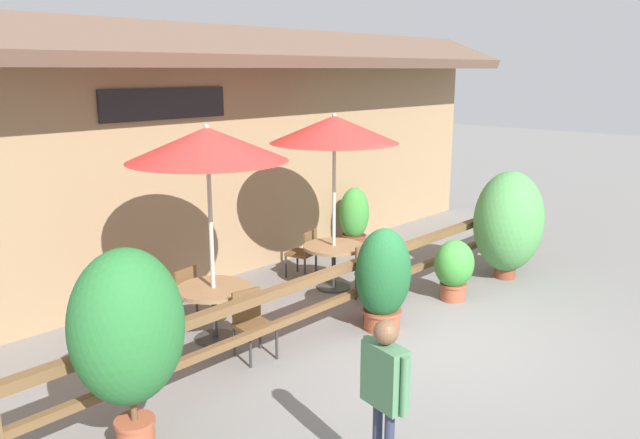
# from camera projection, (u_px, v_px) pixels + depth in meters

# --- Properties ---
(ground_plane) EXTENTS (60.00, 60.00, 0.00)m
(ground_plane) POSITION_uv_depth(u_px,v_px,m) (432.00, 339.00, 8.32)
(ground_plane) COLOR slate
(building_facade) EXTENTS (14.28, 1.49, 4.23)m
(building_facade) POSITION_uv_depth(u_px,v_px,m) (230.00, 151.00, 10.52)
(building_facade) COLOR #997A56
(building_facade) RESTS_ON ground
(patio_railing) EXTENTS (10.40, 0.14, 0.95)m
(patio_railing) POSITION_uv_depth(u_px,v_px,m) (371.00, 272.00, 8.85)
(patio_railing) COLOR brown
(patio_railing) RESTS_ON ground
(patio_umbrella_near) EXTENTS (2.02, 2.02, 2.85)m
(patio_umbrella_near) POSITION_uv_depth(u_px,v_px,m) (207.00, 145.00, 7.71)
(patio_umbrella_near) COLOR #B7B2A8
(patio_umbrella_near) RESTS_ON ground
(dining_table_near) EXTENTS (0.99, 0.99, 0.73)m
(dining_table_near) POSITION_uv_depth(u_px,v_px,m) (214.00, 298.00, 8.18)
(dining_table_near) COLOR olive
(dining_table_near) RESTS_ON ground
(chair_near_streetside) EXTENTS (0.48, 0.48, 0.84)m
(chair_near_streetside) POSITION_uv_depth(u_px,v_px,m) (252.00, 321.00, 7.71)
(chair_near_streetside) COLOR brown
(chair_near_streetside) RESTS_ON ground
(chair_near_wallside) EXTENTS (0.48, 0.48, 0.84)m
(chair_near_wallside) POSITION_uv_depth(u_px,v_px,m) (180.00, 293.00, 8.69)
(chair_near_wallside) COLOR brown
(chair_near_wallside) RESTS_ON ground
(patio_umbrella_middle) EXTENTS (2.02, 2.02, 2.85)m
(patio_umbrella_middle) POSITION_uv_depth(u_px,v_px,m) (334.00, 130.00, 9.65)
(patio_umbrella_middle) COLOR #B7B2A8
(patio_umbrella_middle) RESTS_ON ground
(dining_table_middle) EXTENTS (0.99, 0.99, 0.73)m
(dining_table_middle) POSITION_uv_depth(u_px,v_px,m) (334.00, 254.00, 10.12)
(dining_table_middle) COLOR olive
(dining_table_middle) RESTS_ON ground
(chair_middle_streetside) EXTENTS (0.47, 0.47, 0.84)m
(chair_middle_streetside) POSITION_uv_depth(u_px,v_px,m) (371.00, 270.00, 9.67)
(chair_middle_streetside) COLOR brown
(chair_middle_streetside) RESTS_ON ground
(chair_middle_wallside) EXTENTS (0.51, 0.51, 0.84)m
(chair_middle_wallside) POSITION_uv_depth(u_px,v_px,m) (304.00, 251.00, 10.70)
(chair_middle_wallside) COLOR brown
(chair_middle_wallside) RESTS_ON ground
(potted_plant_corner_fern) EXTENTS (0.81, 0.73, 1.43)m
(potted_plant_corner_fern) POSITION_uv_depth(u_px,v_px,m) (383.00, 278.00, 8.47)
(potted_plant_corner_fern) COLOR #9E4C33
(potted_plant_corner_fern) RESTS_ON ground
(potted_plant_broad_leaf) EXTENTS (1.04, 0.94, 2.00)m
(potted_plant_broad_leaf) POSITION_uv_depth(u_px,v_px,m) (128.00, 331.00, 5.53)
(potted_plant_broad_leaf) COLOR #9E4C33
(potted_plant_broad_leaf) RESTS_ON ground
(potted_plant_tall_tropical) EXTENTS (1.26, 1.14, 1.86)m
(potted_plant_tall_tropical) POSITION_uv_depth(u_px,v_px,m) (508.00, 222.00, 10.55)
(potted_plant_tall_tropical) COLOR brown
(potted_plant_tall_tropical) RESTS_ON ground
(potted_plant_entrance_palm) EXTENTS (0.66, 0.59, 0.96)m
(potted_plant_entrance_palm) POSITION_uv_depth(u_px,v_px,m) (454.00, 267.00, 9.61)
(potted_plant_entrance_palm) COLOR #9E4C33
(potted_plant_entrance_palm) RESTS_ON ground
(potted_plant_small_flowering) EXTENTS (0.63, 0.57, 1.24)m
(potted_plant_small_flowering) POSITION_uv_depth(u_px,v_px,m) (354.00, 218.00, 12.40)
(potted_plant_small_flowering) COLOR brown
(potted_plant_small_flowering) RESTS_ON ground
(pedestrian) EXTENTS (0.27, 0.53, 1.53)m
(pedestrian) POSITION_uv_depth(u_px,v_px,m) (385.00, 382.00, 5.16)
(pedestrian) COLOR #2D334C
(pedestrian) RESTS_ON ground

